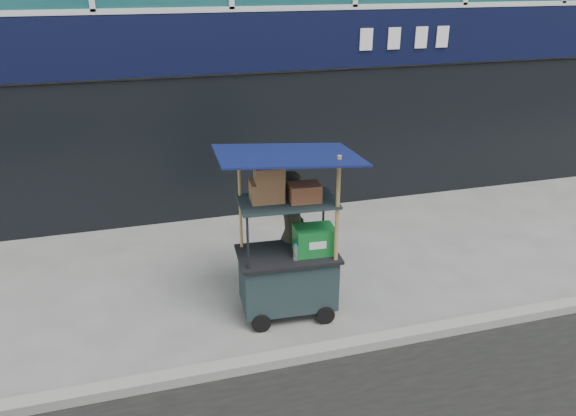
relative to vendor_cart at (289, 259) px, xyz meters
name	(u,v)px	position (x,y,z in m)	size (l,w,h in m)	color
ground	(307,347)	(0.00, -0.74, -0.75)	(80.00, 80.00, 0.00)	slate
curb	(313,353)	(0.00, -0.94, -0.69)	(80.00, 0.18, 0.12)	gray
vendor_cart	(289,259)	(0.00, 0.00, 0.00)	(1.65, 1.22, 2.15)	#182929
vendor_man	(292,235)	(0.15, 0.39, 0.11)	(0.63, 0.41, 1.73)	black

